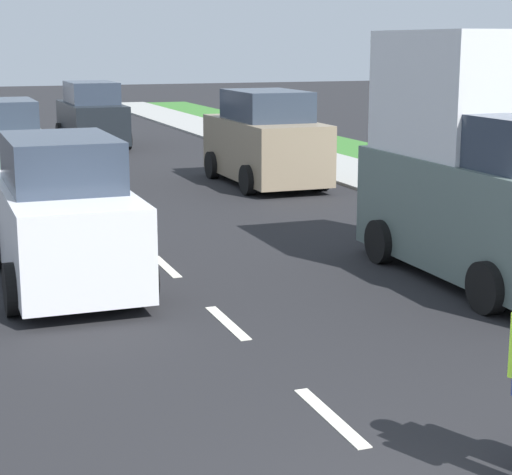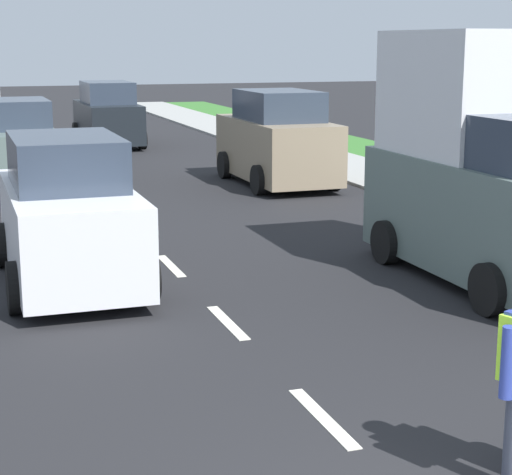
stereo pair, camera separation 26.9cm
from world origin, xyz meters
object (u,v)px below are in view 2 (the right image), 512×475
object	(u,v)px
car_oncoming_lead	(69,216)
car_oncoming_second	(17,143)
delivery_truck	(489,168)
car_parked_far	(277,141)
car_outgoing_far	(108,116)

from	to	relation	value
car_oncoming_lead	car_oncoming_second	bearing A→B (deg)	89.90
delivery_truck	car_parked_far	xyz separation A→B (m)	(0.15, 9.23, -0.56)
car_oncoming_second	delivery_truck	bearing A→B (deg)	-64.17
delivery_truck	car_parked_far	world-z (taller)	delivery_truck
car_oncoming_second	car_outgoing_far	size ratio (longest dim) A/B	0.95
delivery_truck	car_oncoming_second	world-z (taller)	delivery_truck
car_outgoing_far	car_oncoming_second	bearing A→B (deg)	-115.82
car_parked_far	car_oncoming_lead	xyz separation A→B (m)	(-5.90, -7.57, -0.08)
car_parked_far	car_outgoing_far	world-z (taller)	car_parked_far
car_oncoming_second	car_outgoing_far	distance (m)	7.82
car_oncoming_second	car_oncoming_lead	bearing A→B (deg)	-90.10
car_outgoing_far	delivery_truck	bearing A→B (deg)	-82.99
delivery_truck	car_oncoming_lead	distance (m)	6.02
delivery_truck	car_oncoming_second	xyz separation A→B (m)	(-5.73, 11.83, -0.68)
car_parked_far	car_oncoming_second	distance (m)	6.43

